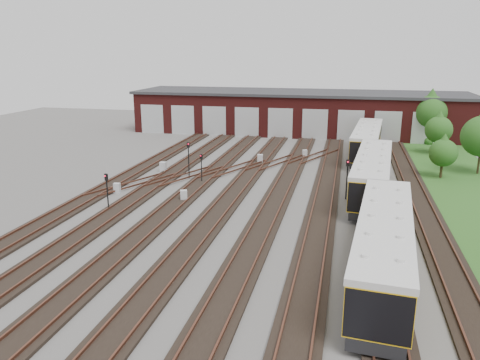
# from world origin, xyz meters

# --- Properties ---
(ground) EXTENTS (120.00, 120.00, 0.00)m
(ground) POSITION_xyz_m (0.00, 0.00, 0.00)
(ground) COLOR #474442
(ground) RESTS_ON ground
(track_network) EXTENTS (30.40, 70.00, 0.33)m
(track_network) POSITION_xyz_m (-0.17, 0.59, 0.11)
(track_network) COLOR black
(track_network) RESTS_ON ground
(maintenance_shed) EXTENTS (51.00, 12.50, 6.35)m
(maintenance_shed) POSITION_xyz_m (-0.01, 39.97, 3.20)
(maintenance_shed) COLOR #4D1413
(maintenance_shed) RESTS_ON ground
(grass_verge) EXTENTS (8.00, 55.00, 0.05)m
(grass_verge) POSITION_xyz_m (19.00, 10.00, 0.03)
(grass_verge) COLOR #214918
(grass_verge) RESTS_ON ground
(metro_train) EXTENTS (4.26, 48.20, 3.31)m
(metro_train) POSITION_xyz_m (10.00, 8.01, 2.03)
(metro_train) COLOR black
(metro_train) RESTS_ON ground
(signal_mast_0) EXTENTS (0.32, 0.31, 3.11)m
(signal_mast_0) POSITION_xyz_m (-10.76, -1.08, 2.01)
(signal_mast_0) COLOR black
(signal_mast_0) RESTS_ON ground
(signal_mast_1) EXTENTS (0.32, 0.31, 3.69)m
(signal_mast_1) POSITION_xyz_m (-7.74, 9.98, 2.34)
(signal_mast_1) COLOR black
(signal_mast_1) RESTS_ON ground
(signal_mast_2) EXTENTS (0.26, 0.25, 2.86)m
(signal_mast_2) POSITION_xyz_m (-5.95, 8.57, 1.83)
(signal_mast_2) COLOR black
(signal_mast_2) RESTS_ON ground
(signal_mast_3) EXTENTS (0.30, 0.28, 3.53)m
(signal_mast_3) POSITION_xyz_m (7.85, 6.45, 2.26)
(signal_mast_3) COLOR black
(signal_mast_3) RESTS_ON ground
(relay_cabinet_0) EXTENTS (0.60, 0.52, 0.92)m
(relay_cabinet_0) POSITION_xyz_m (-12.40, 3.58, 0.46)
(relay_cabinet_0) COLOR #B2B5B8
(relay_cabinet_0) RESTS_ON ground
(relay_cabinet_1) EXTENTS (0.65, 0.54, 1.06)m
(relay_cabinet_1) POSITION_xyz_m (-11.28, 11.78, 0.53)
(relay_cabinet_1) COLOR #B2B5B8
(relay_cabinet_1) RESTS_ON ground
(relay_cabinet_2) EXTENTS (0.72, 0.67, 0.96)m
(relay_cabinet_2) POSITION_xyz_m (-5.73, 2.76, 0.48)
(relay_cabinet_2) COLOR #B2B5B8
(relay_cabinet_2) RESTS_ON ground
(relay_cabinet_3) EXTENTS (0.69, 0.61, 1.02)m
(relay_cabinet_3) POSITION_xyz_m (-1.92, 17.92, 0.51)
(relay_cabinet_3) COLOR #B2B5B8
(relay_cabinet_3) RESTS_ON ground
(relay_cabinet_4) EXTENTS (0.65, 0.59, 0.90)m
(relay_cabinet_4) POSITION_xyz_m (2.76, 22.24, 0.45)
(relay_cabinet_4) COLOR #B2B5B8
(relay_cabinet_4) RESTS_ON ground
(tree_0) EXTENTS (4.58, 4.58, 7.60)m
(tree_0) POSITION_xyz_m (18.57, 35.00, 4.88)
(tree_0) COLOR #332817
(tree_0) RESTS_ON ground
(tree_1) EXTENTS (3.28, 3.28, 5.43)m
(tree_1) POSITION_xyz_m (18.55, 27.57, 3.49)
(tree_1) COLOR #332817
(tree_1) RESTS_ON ground
(tree_3) EXTENTS (2.77, 2.77, 4.58)m
(tree_3) POSITION_xyz_m (17.12, 15.75, 2.94)
(tree_3) COLOR #332817
(tree_3) RESTS_ON ground
(bush_1) EXTENTS (1.31, 1.31, 1.31)m
(bush_1) POSITION_xyz_m (18.83, 25.45, 0.66)
(bush_1) COLOR #1E4914
(bush_1) RESTS_ON ground
(bush_2) EXTENTS (1.20, 1.20, 1.20)m
(bush_2) POSITION_xyz_m (18.58, 34.05, 0.60)
(bush_2) COLOR #1E4914
(bush_2) RESTS_ON ground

